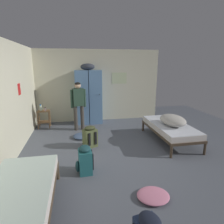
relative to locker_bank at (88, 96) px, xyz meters
name	(u,v)px	position (x,y,z in m)	size (l,w,h in m)	color
ground_plane	(114,154)	(0.39, -2.63, -0.97)	(9.33, 9.33, 0.00)	#565B66
room_backdrop	(60,94)	(-0.86, -1.35, 0.31)	(4.49, 5.89, 2.56)	beige
locker_bank	(88,96)	(0.00, 0.00, 0.00)	(0.90, 0.55, 2.07)	#5B84B2
shelf_unit	(44,117)	(-1.50, -0.26, -0.62)	(0.38, 0.30, 0.57)	brown
bed_right	(170,128)	(2.02, -2.12, -0.59)	(0.90, 1.90, 0.49)	#473828
bed_left_front	(17,197)	(-1.25, -4.33, -0.59)	(0.90, 1.90, 0.49)	#473828
bedding_heap	(173,120)	(2.04, -2.21, -0.35)	(0.60, 0.87, 0.26)	#B7B2A8
person_traveler	(78,102)	(-0.36, -0.71, -0.05)	(0.47, 0.26, 1.52)	#3D3833
water_bottle	(41,108)	(-1.58, -0.24, -0.31)	(0.07, 0.07, 0.21)	silver
lotion_bottle	(45,109)	(-1.43, -0.30, -0.34)	(0.06, 0.06, 0.13)	beige
backpack_olive	(90,137)	(-0.13, -2.08, -0.71)	(0.39, 0.40, 0.55)	#566038
backpack_teal	(85,160)	(-0.33, -3.28, -0.71)	(0.35, 0.33, 0.55)	#23666B
clothes_pile_pink	(153,196)	(0.69, -4.22, -0.93)	(0.52, 0.47, 0.08)	pink
clothes_pile_denim	(81,136)	(-0.33, -1.42, -0.92)	(0.46, 0.51, 0.09)	#42567A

